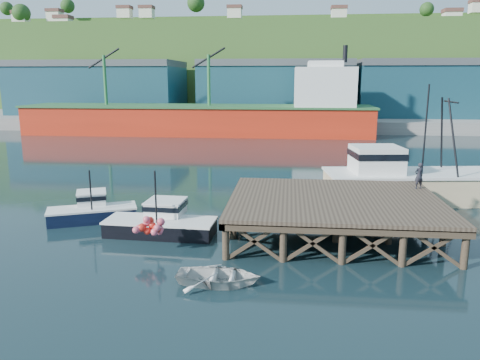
# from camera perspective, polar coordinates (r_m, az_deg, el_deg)

# --- Properties ---
(ground) EXTENTS (300.00, 300.00, 0.00)m
(ground) POSITION_cam_1_polar(r_m,az_deg,el_deg) (28.10, -0.03, -6.08)
(ground) COLOR black
(ground) RESTS_ON ground
(wharf) EXTENTS (12.00, 10.00, 2.62)m
(wharf) POSITION_cam_1_polar(r_m,az_deg,el_deg) (27.36, 11.47, -2.61)
(wharf) COLOR brown
(wharf) RESTS_ON ground
(far_quay) EXTENTS (160.00, 40.00, 2.00)m
(far_quay) POSITION_cam_1_polar(r_m,az_deg,el_deg) (96.88, 4.37, 7.60)
(far_quay) COLOR gray
(far_quay) RESTS_ON ground
(warehouse_left) EXTENTS (32.00, 16.00, 9.00)m
(warehouse_left) POSITION_cam_1_polar(r_m,az_deg,el_deg) (99.05, -16.71, 10.42)
(warehouse_left) COLOR #1A4756
(warehouse_left) RESTS_ON far_quay
(warehouse_mid) EXTENTS (28.00, 16.00, 9.00)m
(warehouse_mid) POSITION_cam_1_polar(r_m,az_deg,el_deg) (91.60, 4.33, 10.78)
(warehouse_mid) COLOR #1A4756
(warehouse_mid) RESTS_ON far_quay
(warehouse_right) EXTENTS (30.00, 16.00, 9.00)m
(warehouse_right) POSITION_cam_1_polar(r_m,az_deg,el_deg) (95.51, 22.92, 9.93)
(warehouse_right) COLOR #1A4756
(warehouse_right) RESTS_ON far_quay
(cargo_ship) EXTENTS (55.50, 10.00, 13.75)m
(cargo_ship) POSITION_cam_1_polar(r_m,az_deg,el_deg) (75.58, -2.61, 8.07)
(cargo_ship) COLOR red
(cargo_ship) RESTS_ON ground
(hillside) EXTENTS (220.00, 50.00, 22.00)m
(hillside) POSITION_cam_1_polar(r_m,az_deg,el_deg) (126.57, 4.87, 13.22)
(hillside) COLOR #2D511E
(hillside) RESTS_ON ground
(boat_navy) EXTENTS (5.75, 4.03, 3.38)m
(boat_navy) POSITION_cam_1_polar(r_m,az_deg,el_deg) (31.25, -17.57, -3.47)
(boat_navy) COLOR black
(boat_navy) RESTS_ON ground
(boat_black) EXTENTS (6.41, 5.39, 3.90)m
(boat_black) POSITION_cam_1_polar(r_m,az_deg,el_deg) (27.62, -9.51, -5.03)
(boat_black) COLOR black
(boat_black) RESTS_ON ground
(trawler) EXTENTS (13.12, 6.09, 8.47)m
(trawler) POSITION_cam_1_polar(r_m,az_deg,el_deg) (36.42, 19.95, 0.28)
(trawler) COLOR beige
(trawler) RESTS_ON ground
(dinghy) EXTENTS (3.77, 2.75, 0.76)m
(dinghy) POSITION_cam_1_polar(r_m,az_deg,el_deg) (20.92, -2.64, -11.62)
(dinghy) COLOR silver
(dinghy) RESTS_ON ground
(dockworker) EXTENTS (0.70, 0.58, 1.64)m
(dockworker) POSITION_cam_1_polar(r_m,az_deg,el_deg) (31.07, 20.98, 0.50)
(dockworker) COLOR black
(dockworker) RESTS_ON wharf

